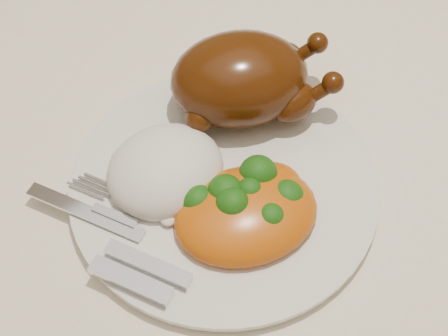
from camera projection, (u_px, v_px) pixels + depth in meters
floor at (252, 320)px, 1.30m from camera, size 4.00×4.00×0.00m
dining_table at (271, 109)px, 0.76m from camera, size 1.60×0.90×0.76m
tablecloth at (275, 66)px, 0.70m from camera, size 1.73×1.03×0.18m
dinner_plate at (224, 185)px, 0.56m from camera, size 0.31×0.31×0.01m
roast_chicken at (244, 79)px, 0.58m from camera, size 0.17×0.14×0.08m
rice_mound at (165, 171)px, 0.55m from camera, size 0.11×0.10×0.06m
mac_and_cheese at (248, 208)px, 0.53m from camera, size 0.15×0.13×0.05m
cutlery at (124, 251)px, 0.51m from camera, size 0.08×0.17×0.01m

